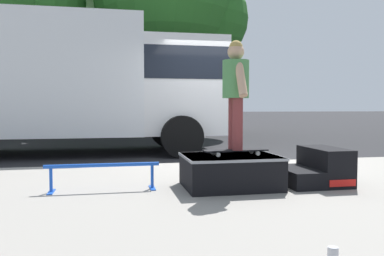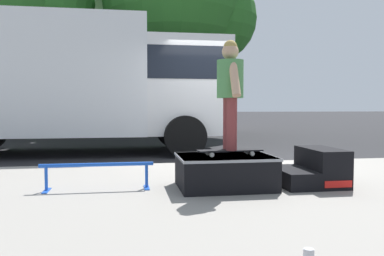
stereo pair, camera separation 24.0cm
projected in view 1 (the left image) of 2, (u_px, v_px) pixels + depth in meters
The scene contains 10 objects.
ground_plane at pixel (237, 164), 7.51m from camera, with size 140.00×140.00×0.00m, color black.
sidewalk_slab at pixel (317, 195), 4.57m from camera, with size 50.00×5.00×0.12m, color gray.
skate_box at pixel (230, 170), 4.71m from camera, with size 1.12×0.86×0.39m.
kicker_ramp at pixel (316, 169), 4.93m from camera, with size 0.76×0.81×0.45m.
grind_rail at pixel (103, 170), 4.54m from camera, with size 1.30×0.28×0.32m.
skateboard at pixel (235, 151), 4.70m from camera, with size 0.79×0.26×0.07m.
skater_kid at pixel (236, 86), 4.65m from camera, with size 0.31×0.67×1.29m.
box_truck at pixel (73, 80), 8.94m from camera, with size 6.91×2.63×3.05m.
street_tree_main at pixel (173, 3), 14.40m from camera, with size 5.69×5.17×7.62m.
house_behind at pixel (113, 47), 20.77m from camera, with size 9.54×8.23×8.40m.
Camera 1 is at (-2.32, -7.14, 1.09)m, focal length 36.75 mm.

